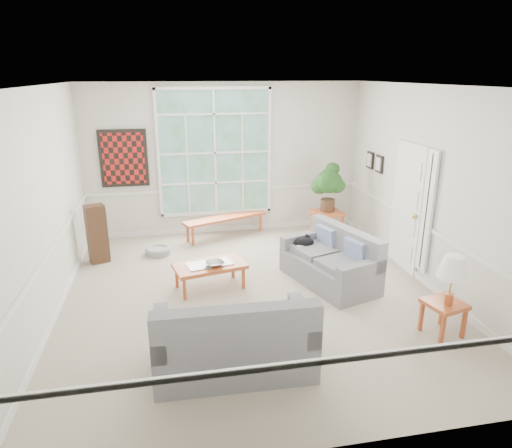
# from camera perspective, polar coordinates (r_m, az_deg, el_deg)

# --- Properties ---
(floor) EXTENTS (5.50, 6.00, 0.01)m
(floor) POSITION_cam_1_polar(r_m,az_deg,el_deg) (6.89, -0.51, -8.92)
(floor) COLOR #A49A88
(floor) RESTS_ON ground
(ceiling) EXTENTS (5.50, 6.00, 0.02)m
(ceiling) POSITION_cam_1_polar(r_m,az_deg,el_deg) (6.12, -0.59, 16.91)
(ceiling) COLOR white
(ceiling) RESTS_ON ground
(wall_back) EXTENTS (5.50, 0.02, 3.00)m
(wall_back) POSITION_cam_1_polar(r_m,az_deg,el_deg) (9.24, -3.91, 8.03)
(wall_back) COLOR silver
(wall_back) RESTS_ON ground
(wall_front) EXTENTS (5.50, 0.02, 3.00)m
(wall_front) POSITION_cam_1_polar(r_m,az_deg,el_deg) (3.62, 8.09, -9.12)
(wall_front) COLOR silver
(wall_front) RESTS_ON ground
(wall_left) EXTENTS (0.02, 6.00, 3.00)m
(wall_left) POSITION_cam_1_polar(r_m,az_deg,el_deg) (6.47, -25.29, 1.73)
(wall_left) COLOR silver
(wall_left) RESTS_ON ground
(wall_right) EXTENTS (0.02, 6.00, 3.00)m
(wall_right) POSITION_cam_1_polar(r_m,az_deg,el_deg) (7.34, 21.15, 4.08)
(wall_right) COLOR silver
(wall_right) RESTS_ON ground
(window_back) EXTENTS (2.30, 0.08, 2.40)m
(window_back) POSITION_cam_1_polar(r_m,az_deg,el_deg) (9.15, -5.16, 8.86)
(window_back) COLOR white
(window_back) RESTS_ON wall_back
(entry_door) EXTENTS (0.08, 0.90, 2.10)m
(entry_door) POSITION_cam_1_polar(r_m,az_deg,el_deg) (7.92, 18.31, 2.02)
(entry_door) COLOR white
(entry_door) RESTS_ON floor
(door_sidelight) EXTENTS (0.08, 0.26, 1.90)m
(door_sidelight) POSITION_cam_1_polar(r_m,az_deg,el_deg) (7.38, 20.70, 1.39)
(door_sidelight) COLOR white
(door_sidelight) RESTS_ON wall_right
(wall_art) EXTENTS (0.90, 0.06, 1.10)m
(wall_art) POSITION_cam_1_polar(r_m,az_deg,el_deg) (9.15, -16.21, 7.88)
(wall_art) COLOR #611312
(wall_art) RESTS_ON wall_back
(wall_frame_near) EXTENTS (0.04, 0.26, 0.32)m
(wall_frame_near) POSITION_cam_1_polar(r_m,az_deg,el_deg) (8.80, 15.08, 7.25)
(wall_frame_near) COLOR black
(wall_frame_near) RESTS_ON wall_right
(wall_frame_far) EXTENTS (0.04, 0.26, 0.32)m
(wall_frame_far) POSITION_cam_1_polar(r_m,az_deg,el_deg) (9.16, 14.01, 7.75)
(wall_frame_far) COLOR black
(wall_frame_far) RESTS_ON wall_right
(loveseat_right) EXTENTS (1.29, 1.78, 0.86)m
(loveseat_right) POSITION_cam_1_polar(r_m,az_deg,el_deg) (7.19, 9.17, -4.13)
(loveseat_right) COLOR slate
(loveseat_right) RESTS_ON floor
(loveseat_front) EXTENTS (1.76, 0.94, 0.94)m
(loveseat_front) POSITION_cam_1_polar(r_m,az_deg,el_deg) (5.13, -2.81, -13.24)
(loveseat_front) COLOR slate
(loveseat_front) RESTS_ON floor
(coffee_table) EXTENTS (1.16, 0.80, 0.40)m
(coffee_table) POSITION_cam_1_polar(r_m,az_deg,el_deg) (7.07, -5.78, -6.48)
(coffee_table) COLOR #AF4C24
(coffee_table) RESTS_ON floor
(pewter_bowl) EXTENTS (0.42, 0.42, 0.08)m
(pewter_bowl) POSITION_cam_1_polar(r_m,az_deg,el_deg) (6.90, -5.18, -4.91)
(pewter_bowl) COLOR #9A9A9F
(pewter_bowl) RESTS_ON coffee_table
(window_bench) EXTENTS (1.74, 0.96, 0.41)m
(window_bench) POSITION_cam_1_polar(r_m,az_deg,el_deg) (9.22, -3.86, -0.32)
(window_bench) COLOR #AF4C24
(window_bench) RESTS_ON floor
(end_table) EXTENTS (0.63, 0.63, 0.55)m
(end_table) POSITION_cam_1_polar(r_m,az_deg,el_deg) (9.21, 8.81, -0.06)
(end_table) COLOR #AF4C24
(end_table) RESTS_ON floor
(houseplant) EXTENTS (0.64, 0.64, 0.97)m
(houseplant) POSITION_cam_1_polar(r_m,az_deg,el_deg) (9.03, 9.04, 4.57)
(houseplant) COLOR #224E1C
(houseplant) RESTS_ON end_table
(side_table) EXTENTS (0.53, 0.53, 0.45)m
(side_table) POSITION_cam_1_polar(r_m,az_deg,el_deg) (6.31, 22.29, -10.82)
(side_table) COLOR #AF4C24
(side_table) RESTS_ON floor
(table_lamp) EXTENTS (0.48, 0.48, 0.64)m
(table_lamp) POSITION_cam_1_polar(r_m,az_deg,el_deg) (6.04, 23.25, -6.51)
(table_lamp) COLOR white
(table_lamp) RESTS_ON side_table
(pet_bed) EXTENTS (0.47, 0.47, 0.13)m
(pet_bed) POSITION_cam_1_polar(r_m,az_deg,el_deg) (8.53, -12.18, -3.29)
(pet_bed) COLOR gray
(pet_bed) RESTS_ON floor
(floor_speaker) EXTENTS (0.38, 0.34, 1.03)m
(floor_speaker) POSITION_cam_1_polar(r_m,az_deg,el_deg) (8.33, -19.27, -1.18)
(floor_speaker) COLOR #3E2617
(floor_speaker) RESTS_ON floor
(cat) EXTENTS (0.42, 0.38, 0.16)m
(cat) POSITION_cam_1_polar(r_m,az_deg,el_deg) (7.52, 5.99, -2.22)
(cat) COLOR black
(cat) RESTS_ON loveseat_right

